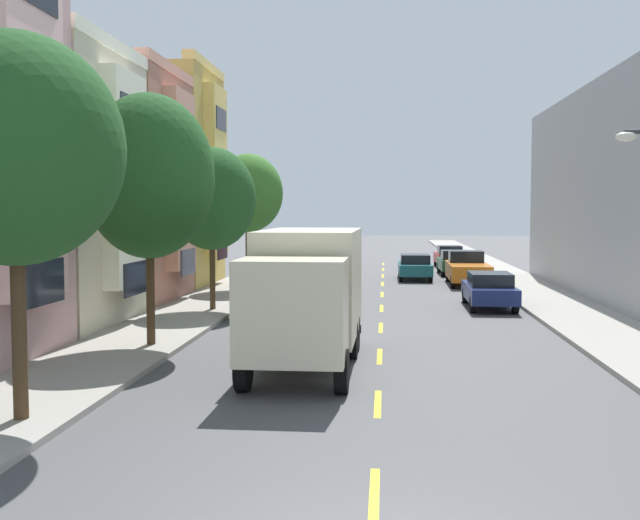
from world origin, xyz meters
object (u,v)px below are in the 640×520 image
(moving_teal_sedan, at_px, (415,266))
(parked_hatchback_forest, at_px, (454,262))
(street_tree_nearest, at_px, (14,150))
(parked_hatchback_white, at_px, (265,295))
(parked_sedan_navy, at_px, (489,289))
(street_tree_third, at_px, (212,199))
(parked_pickup_orange, at_px, (467,269))
(street_tree_farthest, at_px, (248,193))
(parked_suv_sky, at_px, (294,269))
(delivery_box_truck, at_px, (307,290))
(parked_hatchback_red, at_px, (449,256))
(street_tree_second, at_px, (149,176))
(parked_suv_burgundy, at_px, (320,251))

(moving_teal_sedan, bearing_deg, parked_hatchback_forest, 53.98)
(street_tree_nearest, relative_size, parked_hatchback_white, 1.72)
(parked_sedan_navy, bearing_deg, street_tree_third, -168.33)
(parked_hatchback_forest, bearing_deg, parked_pickup_orange, -88.58)
(street_tree_farthest, bearing_deg, moving_teal_sedan, 39.99)
(parked_hatchback_forest, xyz_separation_m, parked_hatchback_white, (-8.58, -18.48, 0.00))
(parked_hatchback_forest, bearing_deg, street_tree_nearest, -107.76)
(parked_hatchback_forest, xyz_separation_m, parked_sedan_navy, (-0.01, -15.76, -0.01))
(street_tree_farthest, bearing_deg, street_tree_third, -90.00)
(street_tree_nearest, distance_m, parked_sedan_navy, 20.98)
(parked_hatchback_white, height_order, parked_suv_sky, parked_suv_sky)
(delivery_box_truck, height_order, moving_teal_sedan, delivery_box_truck)
(street_tree_farthest, height_order, parked_suv_sky, street_tree_farthest)
(parked_pickup_orange, bearing_deg, parked_hatchback_red, 89.82)
(parked_hatchback_white, distance_m, moving_teal_sedan, 16.27)
(parked_hatchback_white, distance_m, parked_hatchback_red, 25.94)
(street_tree_second, relative_size, moving_teal_sedan, 1.55)
(street_tree_second, xyz_separation_m, street_tree_third, (-0.00, 7.68, -0.50))
(street_tree_second, bearing_deg, parked_hatchback_red, 71.01)
(street_tree_third, bearing_deg, street_tree_nearest, -90.00)
(parked_hatchback_forest, relative_size, parked_pickup_orange, 0.76)
(street_tree_farthest, relative_size, parked_suv_sky, 1.34)
(delivery_box_truck, bearing_deg, parked_hatchback_white, 105.47)
(street_tree_nearest, height_order, street_tree_third, street_tree_nearest)
(delivery_box_truck, distance_m, parked_pickup_orange, 22.32)
(delivery_box_truck, distance_m, parked_hatchback_white, 9.46)
(street_tree_farthest, relative_size, parked_hatchback_red, 1.59)
(parked_hatchback_forest, xyz_separation_m, parked_pickup_orange, (0.15, -6.13, 0.07))
(parked_hatchback_white, bearing_deg, parked_suv_burgundy, 90.42)
(parked_suv_sky, bearing_deg, delivery_box_truck, -82.17)
(parked_hatchback_red, bearing_deg, street_tree_second, -108.99)
(street_tree_farthest, bearing_deg, parked_sedan_navy, -27.18)
(street_tree_third, relative_size, street_tree_farthest, 0.95)
(parked_pickup_orange, bearing_deg, street_tree_third, -132.45)
(street_tree_nearest, bearing_deg, parked_hatchback_white, 81.96)
(street_tree_nearest, relative_size, delivery_box_truck, 0.97)
(street_tree_second, relative_size, parked_pickup_orange, 1.31)
(delivery_box_truck, xyz_separation_m, parked_suv_burgundy, (-2.70, 35.15, -0.92))
(moving_teal_sedan, bearing_deg, delivery_box_truck, -98.48)
(street_tree_farthest, bearing_deg, parked_pickup_orange, 21.00)
(street_tree_third, relative_size, delivery_box_truck, 0.86)
(parked_suv_sky, height_order, parked_hatchback_red, parked_suv_sky)
(street_tree_nearest, distance_m, parked_suv_sky, 25.02)
(parked_hatchback_forest, height_order, parked_hatchback_white, same)
(street_tree_second, bearing_deg, parked_suv_burgundy, 86.72)
(parked_pickup_orange, bearing_deg, street_tree_second, -119.02)
(street_tree_nearest, distance_m, parked_hatchback_white, 15.57)
(street_tree_third, bearing_deg, parked_suv_burgundy, 85.74)
(street_tree_farthest, distance_m, parked_hatchback_white, 9.33)
(street_tree_third, bearing_deg, parked_hatchback_white, -13.93)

